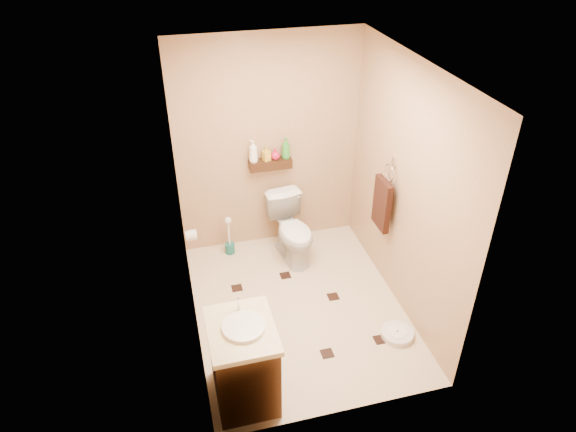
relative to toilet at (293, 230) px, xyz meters
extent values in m
plane|color=beige|center=(-0.16, -0.83, -0.36)|extent=(2.50, 2.50, 0.00)
cube|color=tan|center=(-0.16, 0.42, 0.84)|extent=(2.00, 0.04, 2.40)
cube|color=tan|center=(-0.16, -2.08, 0.84)|extent=(2.00, 0.04, 2.40)
cube|color=tan|center=(-1.16, -0.83, 0.84)|extent=(0.04, 2.50, 2.40)
cube|color=tan|center=(0.84, -0.83, 0.84)|extent=(0.04, 2.50, 2.40)
cube|color=white|center=(-0.16, -0.83, 2.04)|extent=(2.00, 2.50, 0.02)
cube|color=#37210F|center=(-0.16, 0.34, 0.66)|extent=(0.46, 0.14, 0.10)
cube|color=black|center=(-0.53, -0.98, -0.35)|extent=(0.11, 0.11, 0.01)
cube|color=black|center=(0.22, -0.78, -0.35)|extent=(0.11, 0.11, 0.01)
cube|color=black|center=(-0.07, -1.48, -0.35)|extent=(0.11, 0.11, 0.01)
cube|color=black|center=(-0.71, -0.40, -0.35)|extent=(0.11, 0.11, 0.01)
cube|color=black|center=(0.45, -1.45, -0.35)|extent=(0.11, 0.11, 0.01)
cube|color=black|center=(-0.17, -0.32, -0.35)|extent=(0.11, 0.11, 0.01)
imported|color=white|center=(0.00, 0.00, 0.00)|extent=(0.49, 0.75, 0.71)
cube|color=brown|center=(-0.86, -1.73, 0.00)|extent=(0.48, 0.58, 0.71)
cube|color=beige|center=(-0.86, -1.73, 0.38)|extent=(0.51, 0.62, 0.05)
cylinder|color=white|center=(-0.84, -1.73, 0.40)|extent=(0.33, 0.33, 0.05)
cylinder|color=silver|center=(-0.84, -1.53, 0.46)|extent=(0.03, 0.03, 0.11)
cylinder|color=silver|center=(0.63, -1.44, -0.33)|extent=(0.34, 0.34, 0.06)
cylinder|color=white|center=(0.63, -1.44, -0.30)|extent=(0.18, 0.18, 0.01)
cylinder|color=#18615C|center=(-0.68, 0.24, -0.30)|extent=(0.11, 0.11, 0.12)
cylinder|color=silver|center=(-0.68, 0.24, -0.08)|extent=(0.02, 0.02, 0.34)
sphere|color=silver|center=(-0.68, 0.24, 0.08)|extent=(0.08, 0.08, 0.08)
cube|color=silver|center=(0.82, -0.58, 1.02)|extent=(0.03, 0.06, 0.08)
torus|color=silver|center=(0.79, -0.58, 0.90)|extent=(0.02, 0.19, 0.19)
cube|color=black|center=(0.75, -0.58, 0.56)|extent=(0.06, 0.30, 0.52)
cylinder|color=silver|center=(-1.10, -0.18, 0.24)|extent=(0.11, 0.11, 0.11)
cylinder|color=silver|center=(-1.14, -0.18, 0.30)|extent=(0.04, 0.02, 0.02)
imported|color=white|center=(-0.34, 0.34, 0.84)|extent=(0.13, 0.13, 0.24)
imported|color=gold|center=(-0.20, 0.34, 0.80)|extent=(0.09, 0.09, 0.17)
imported|color=#BB163C|center=(-0.11, 0.34, 0.78)|extent=(0.12, 0.12, 0.13)
imported|color=#328B2E|center=(0.01, 0.34, 0.83)|extent=(0.12, 0.12, 0.24)
camera|label=1|loc=(-1.22, -4.50, 3.18)|focal=32.00mm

